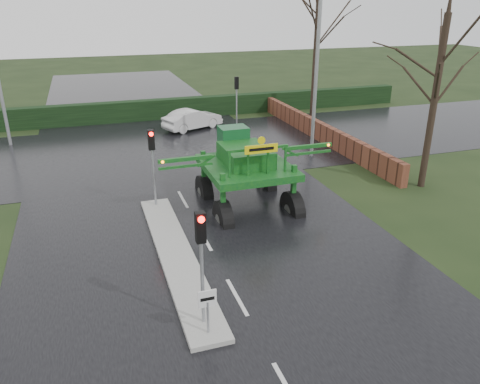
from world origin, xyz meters
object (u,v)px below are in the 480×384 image
object	(u,v)px
white_sedan	(193,129)
crop_sprayer	(221,172)
street_light_right	(313,50)
traffic_signal_far	(237,90)
traffic_signal_near	(201,245)
keep_left_sign	(207,305)
traffic_signal_mid	(152,152)

from	to	relation	value
white_sedan	crop_sprayer	bearing A→B (deg)	148.76
street_light_right	white_sedan	world-z (taller)	street_light_right
traffic_signal_far	street_light_right	xyz separation A→B (m)	(1.69, -8.01, 3.40)
traffic_signal_near	traffic_signal_far	xyz separation A→B (m)	(7.80, 21.02, 0.00)
traffic_signal_near	street_light_right	xyz separation A→B (m)	(9.49, 13.01, 3.40)
traffic_signal_far	white_sedan	xyz separation A→B (m)	(-3.20, 0.19, -2.59)
traffic_signal_near	white_sedan	world-z (taller)	traffic_signal_near
traffic_signal_far	street_light_right	distance (m)	8.86
keep_left_sign	traffic_signal_near	xyz separation A→B (m)	(0.00, 0.49, 1.53)
keep_left_sign	crop_sprayer	xyz separation A→B (m)	(2.44, 7.02, 1.02)
traffic_signal_far	traffic_signal_mid	bearing A→B (deg)	58.07
traffic_signal_far	crop_sprayer	size ratio (longest dim) A/B	0.45
keep_left_sign	traffic_signal_near	bearing A→B (deg)	90.00
traffic_signal_near	crop_sprayer	xyz separation A→B (m)	(2.44, 6.53, -0.52)
traffic_signal_far	crop_sprayer	bearing A→B (deg)	69.69
keep_left_sign	street_light_right	bearing A→B (deg)	54.88
crop_sprayer	street_light_right	bearing A→B (deg)	42.41
traffic_signal_far	street_light_right	world-z (taller)	street_light_right
traffic_signal_mid	crop_sprayer	distance (m)	3.18
street_light_right	traffic_signal_mid	bearing A→B (deg)	-154.60
traffic_signal_near	traffic_signal_mid	xyz separation A→B (m)	(0.00, 8.50, 0.00)
traffic_signal_near	white_sedan	xyz separation A→B (m)	(4.60, 21.20, -2.59)
street_light_right	white_sedan	xyz separation A→B (m)	(-4.89, 8.19, -5.99)
traffic_signal_mid	traffic_signal_far	distance (m)	14.75
keep_left_sign	street_light_right	size ratio (longest dim) A/B	0.14
keep_left_sign	street_light_right	xyz separation A→B (m)	(9.49, 13.50, 4.93)
keep_left_sign	traffic_signal_near	distance (m)	1.61
crop_sprayer	keep_left_sign	bearing A→B (deg)	-109.30
street_light_right	crop_sprayer	world-z (taller)	street_light_right
keep_left_sign	traffic_signal_mid	xyz separation A→B (m)	(0.00, 8.99, 1.53)
traffic_signal_far	white_sedan	bearing A→B (deg)	-3.33
traffic_signal_far	white_sedan	size ratio (longest dim) A/B	0.82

